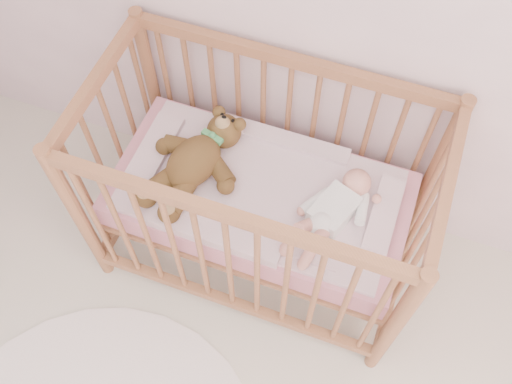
% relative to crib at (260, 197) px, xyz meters
% --- Properties ---
extents(crib, '(1.36, 0.76, 1.00)m').
position_rel_crib_xyz_m(crib, '(0.00, 0.00, 0.00)').
color(crib, '#AB6D48').
rests_on(crib, floor).
extents(mattress, '(1.22, 0.62, 0.13)m').
position_rel_crib_xyz_m(mattress, '(0.00, 0.00, -0.01)').
color(mattress, pink).
rests_on(mattress, crib).
extents(blanket, '(1.10, 0.58, 0.06)m').
position_rel_crib_xyz_m(blanket, '(0.00, 0.00, 0.06)').
color(blanket, pink).
rests_on(blanket, mattress).
extents(baby, '(0.41, 0.57, 0.12)m').
position_rel_crib_xyz_m(baby, '(0.31, -0.02, 0.14)').
color(baby, white).
rests_on(baby, blanket).
extents(teddy_bear, '(0.55, 0.67, 0.16)m').
position_rel_crib_xyz_m(teddy_bear, '(-0.28, -0.02, 0.15)').
color(teddy_bear, brown).
rests_on(teddy_bear, blanket).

